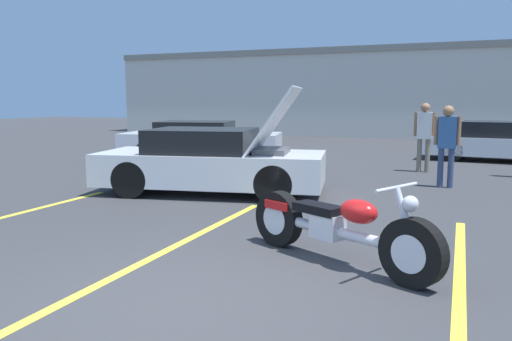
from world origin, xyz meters
TOP-DOWN VIEW (x-y plane):
  - ground_plane at (0.00, 0.00)m, footprint 80.00×80.00m
  - parking_stripe_middle at (-1.00, 1.56)m, footprint 0.12×5.30m
  - parking_stripe_back at (2.31, 1.56)m, footprint 0.12×5.30m
  - far_building at (0.00, 22.73)m, footprint 32.00×4.20m
  - motorcycle at (1.02, 1.70)m, footprint 2.37×1.29m
  - show_car_hood_open at (-2.25, 5.00)m, footprint 4.63×2.59m
  - parked_car_left_row at (-5.16, 9.89)m, footprint 5.09×2.96m
  - parked_car_mid_row at (3.46, 12.93)m, footprint 4.73×2.03m
  - spectator_midground at (1.98, 7.41)m, footprint 0.52×0.22m
  - spectator_far_lot at (1.38, 9.66)m, footprint 0.52×0.23m

SIDE VIEW (x-z plane):
  - ground_plane at x=0.00m, z-range 0.00..0.00m
  - parking_stripe_middle at x=-1.00m, z-range 0.00..0.01m
  - parking_stripe_back at x=2.31m, z-range 0.00..0.01m
  - motorcycle at x=1.02m, z-range -0.08..0.90m
  - parked_car_mid_row at x=3.46m, z-range -0.03..1.16m
  - parked_car_left_row at x=-5.16m, z-range -0.01..1.17m
  - show_car_hood_open at x=-2.25m, z-range -0.41..1.66m
  - spectator_midground at x=1.98m, z-range 0.16..1.87m
  - spectator_far_lot at x=1.38m, z-range 0.17..1.92m
  - far_building at x=0.00m, z-range 0.14..4.54m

